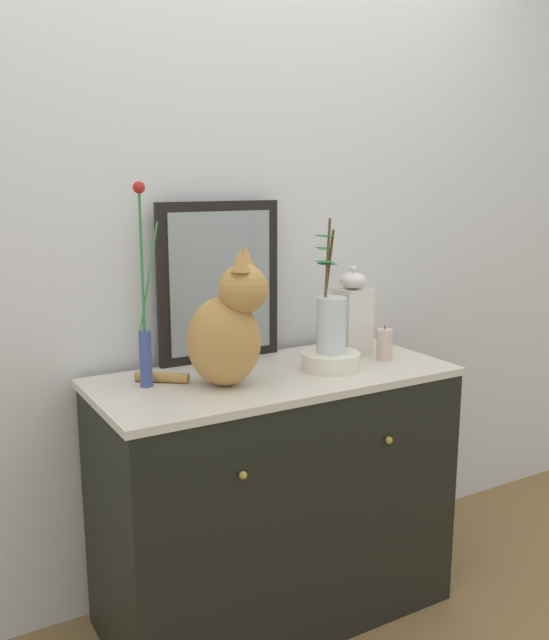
{
  "coord_description": "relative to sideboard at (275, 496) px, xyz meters",
  "views": [
    {
      "loc": [
        -1.1,
        -1.9,
        1.51
      ],
      "look_at": [
        0.0,
        0.0,
        1.05
      ],
      "focal_mm": 38.79,
      "sensor_mm": 36.0,
      "label": 1
    }
  ],
  "objects": [
    {
      "name": "mirror_leaning",
      "position": [
        -0.08,
        0.25,
        0.71
      ],
      "size": [
        0.45,
        0.03,
        0.56
      ],
      "color": "black",
      "rests_on": "sideboard"
    },
    {
      "name": "bowl_porcelain",
      "position": [
        0.19,
        -0.05,
        0.46
      ],
      "size": [
        0.2,
        0.2,
        0.06
      ],
      "primitive_type": "cylinder",
      "color": "silver",
      "rests_on": "sideboard"
    },
    {
      "name": "wall_back",
      "position": [
        0.0,
        0.34,
        0.86
      ],
      "size": [
        4.4,
        0.08,
        2.6
      ],
      "primitive_type": "cube",
      "color": "silver",
      "rests_on": "ground_plane"
    },
    {
      "name": "cat_sitting",
      "position": [
        -0.19,
        -0.04,
        0.62
      ],
      "size": [
        0.38,
        0.34,
        0.43
      ],
      "color": "#B88647",
      "rests_on": "sideboard"
    },
    {
      "name": "candle_pillar",
      "position": [
        0.42,
        -0.04,
        0.49
      ],
      "size": [
        0.06,
        0.06,
        0.12
      ],
      "color": "beige",
      "rests_on": "sideboard"
    },
    {
      "name": "jar_lidded_porcelain",
      "position": [
        0.38,
        0.09,
        0.58
      ],
      "size": [
        0.11,
        0.11,
        0.32
      ],
      "color": "silver",
      "rests_on": "sideboard"
    },
    {
      "name": "sideboard",
      "position": [
        0.0,
        0.0,
        0.0
      ],
      "size": [
        1.2,
        0.56,
        0.87
      ],
      "color": "black",
      "rests_on": "ground_plane"
    },
    {
      "name": "ground_plane",
      "position": [
        0.0,
        0.0,
        -0.44
      ],
      "size": [
        6.0,
        6.0,
        0.0
      ],
      "primitive_type": "plane",
      "color": "olive"
    },
    {
      "name": "vase_glass_clear",
      "position": [
        0.19,
        -0.05,
        0.6
      ],
      "size": [
        0.1,
        0.15,
        0.45
      ],
      "color": "silver",
      "rests_on": "bowl_porcelain"
    },
    {
      "name": "vase_slim_green",
      "position": [
        -0.41,
        0.07,
        0.63
      ],
      "size": [
        0.07,
        0.04,
        0.62
      ],
      "color": "#3A4B8C",
      "rests_on": "sideboard"
    }
  ]
}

